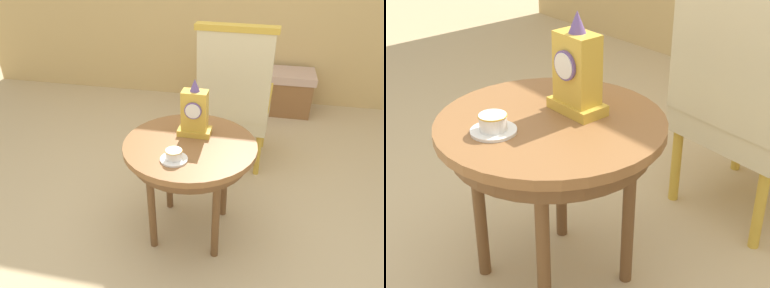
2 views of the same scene
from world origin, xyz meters
TOP-DOWN VIEW (x-y plane):
  - ground_plane at (0.00, 0.00)m, footprint 10.00×10.00m
  - side_table at (0.03, -0.02)m, footprint 0.75×0.75m
  - teacup_left at (-0.01, -0.21)m, footprint 0.14×0.14m
  - mantel_clock at (0.03, 0.09)m, footprint 0.19×0.11m
  - armchair at (0.19, 0.82)m, footprint 0.57×0.56m
  - window_bench at (0.40, 1.95)m, footprint 1.01×0.40m

SIDE VIEW (x-z plane):
  - ground_plane at x=0.00m, z-range 0.00..0.00m
  - window_bench at x=0.40m, z-range 0.00..0.44m
  - side_table at x=0.03m, z-range 0.25..0.89m
  - armchair at x=0.19m, z-range 0.02..1.16m
  - teacup_left at x=-0.01m, z-range 0.64..0.70m
  - mantel_clock at x=0.03m, z-range 0.61..0.94m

